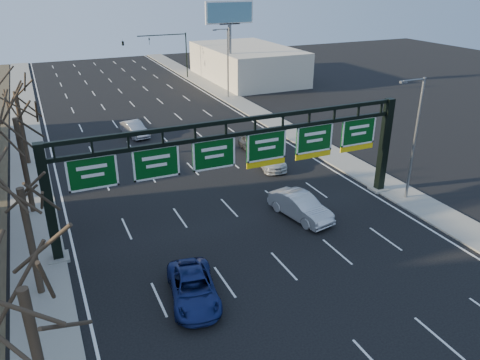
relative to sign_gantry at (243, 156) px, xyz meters
name	(u,v)px	position (x,y,z in m)	size (l,w,h in m)	color
ground	(302,285)	(-0.16, -8.00, -4.63)	(160.00, 160.00, 0.00)	black
sidewalk_left	(31,185)	(-12.96, 12.00, -4.57)	(3.00, 120.00, 0.12)	gray
sidewalk_right	(308,141)	(12.64, 12.00, -4.57)	(3.00, 120.00, 0.12)	gray
lane_markings	(186,161)	(-0.16, 12.00, -4.62)	(21.60, 120.00, 0.01)	white
sign_gantry	(243,156)	(0.00, 0.00, 0.00)	(24.60, 1.20, 7.20)	black
building_right_distant	(247,63)	(19.84, 42.00, -2.13)	(12.00, 20.00, 5.00)	beige
tree_near	(16,261)	(-12.96, -12.00, 2.86)	(3.60, 3.60, 8.86)	#2F241A
tree_gantry	(15,168)	(-12.96, -3.00, 2.48)	(3.60, 3.60, 8.48)	#2F241A
tree_mid	(12,103)	(-12.96, 7.00, 3.23)	(3.60, 3.60, 9.24)	#2F241A
tree_far	(12,79)	(-12.96, 17.00, 2.86)	(3.60, 3.60, 8.86)	#2F241A
streetlight_near	(414,134)	(12.31, -2.00, 0.45)	(2.15, 0.22, 9.00)	slate
streetlight_far	(227,60)	(12.31, 32.00, 0.45)	(2.15, 0.22, 9.00)	slate
billboard_right	(230,23)	(14.84, 36.98, 4.43)	(7.00, 0.50, 12.00)	slate
traffic_signal_mast	(148,45)	(5.53, 47.00, 0.87)	(10.16, 0.54, 7.00)	black
car_blue_suv	(193,288)	(-5.84, -6.74, -3.94)	(2.29, 4.97, 1.38)	navy
car_silver_sedan	(300,206)	(3.72, -1.30, -3.80)	(1.76, 5.05, 1.66)	silver
car_white_wagon	(269,159)	(6.08, 7.90, -3.93)	(1.95, 4.79, 1.39)	silver
car_grey_far	(253,144)	(6.48, 11.82, -3.90)	(1.72, 4.28, 1.46)	#414346
car_silver_distant	(135,129)	(-2.68, 20.96, -3.89)	(1.56, 4.46, 1.47)	#A6A5AA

